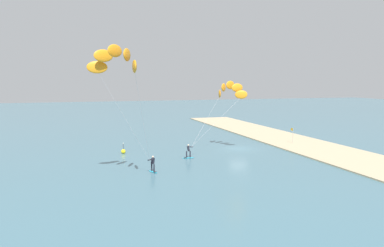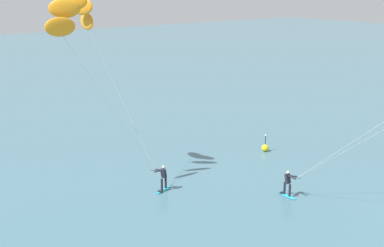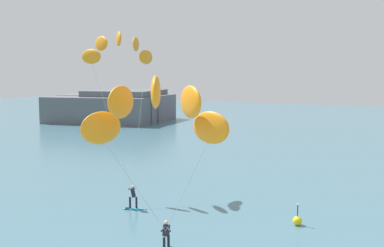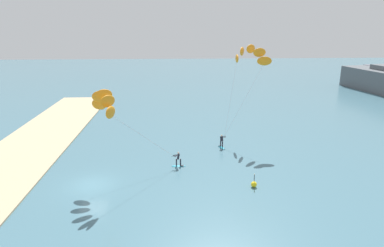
{
  "view_description": "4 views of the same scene",
  "coord_description": "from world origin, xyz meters",
  "px_view_note": "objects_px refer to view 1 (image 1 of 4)",
  "views": [
    {
      "loc": [
        -47.02,
        21.29,
        9.34
      ],
      "look_at": [
        -7.33,
        8.94,
        4.56
      ],
      "focal_mm": 35.85,
      "sensor_mm": 36.0,
      "label": 1
    },
    {
      "loc": [
        -26.75,
        -11.62,
        12.95
      ],
      "look_at": [
        -7.94,
        12.92,
        4.36
      ],
      "focal_mm": 48.26,
      "sensor_mm": 36.0,
      "label": 2
    },
    {
      "loc": [
        6.95,
        -11.35,
        9.29
      ],
      "look_at": [
        -5.14,
        13.84,
        6.09
      ],
      "focal_mm": 42.29,
      "sensor_mm": 36.0,
      "label": 3
    },
    {
      "loc": [
        30.07,
        8.04,
        14.9
      ],
      "look_at": [
        -8.95,
        10.08,
        3.36
      ],
      "focal_mm": 31.88,
      "sensor_mm": 36.0,
      "label": 4
    }
  ],
  "objects_px": {
    "kitesurfer_mid_water": "(229,92)",
    "beach_flag": "(292,132)",
    "marker_buoy": "(123,151)",
    "kitesurfer_nearshore": "(117,64)"
  },
  "relations": [
    {
      "from": "kitesurfer_nearshore",
      "to": "beach_flag",
      "type": "bearing_deg",
      "value": -61.79
    },
    {
      "from": "kitesurfer_nearshore",
      "to": "kitesurfer_mid_water",
      "type": "height_order",
      "value": "kitesurfer_nearshore"
    },
    {
      "from": "kitesurfer_nearshore",
      "to": "kitesurfer_mid_water",
      "type": "bearing_deg",
      "value": -51.82
    },
    {
      "from": "kitesurfer_mid_water",
      "to": "beach_flag",
      "type": "relative_size",
      "value": 4.17
    },
    {
      "from": "kitesurfer_nearshore",
      "to": "marker_buoy",
      "type": "distance_m",
      "value": 17.78
    },
    {
      "from": "beach_flag",
      "to": "marker_buoy",
      "type": "bearing_deg",
      "value": 89.88
    },
    {
      "from": "kitesurfer_mid_water",
      "to": "beach_flag",
      "type": "bearing_deg",
      "value": -79.94
    },
    {
      "from": "kitesurfer_mid_water",
      "to": "marker_buoy",
      "type": "bearing_deg",
      "value": 81.64
    },
    {
      "from": "marker_buoy",
      "to": "kitesurfer_nearshore",
      "type": "bearing_deg",
      "value": 171.44
    },
    {
      "from": "kitesurfer_nearshore",
      "to": "beach_flag",
      "type": "xyz_separation_m",
      "value": [
        14.23,
        -26.52,
        -8.98
      ]
    }
  ]
}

